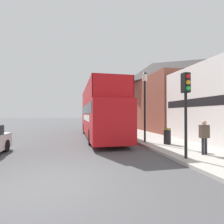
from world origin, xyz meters
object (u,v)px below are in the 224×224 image
Objects in this scene: parked_car_ahead_of_bus at (97,124)px; lamp_post_second at (113,105)px; traffic_signal at (186,96)px; tour_bus at (100,116)px; lamp_post_nearest at (145,93)px; pedestrian_second at (204,134)px; litter_bin at (167,136)px.

lamp_post_second is (1.46, -3.65, 2.41)m from parked_car_ahead_of_bus.
traffic_signal is 13.36m from lamp_post_second.
tour_bus reaches higher than traffic_signal.
lamp_post_nearest is (0.06, 4.49, 0.63)m from traffic_signal.
lamp_post_nearest is at bearing 106.79° from pedestrian_second.
traffic_signal is 3.72× the size of litter_bin.
litter_bin is (3.52, -4.95, -1.24)m from tour_bus.
tour_bus is 2.36× the size of lamp_post_nearest.
lamp_post_second reaches higher than traffic_signal.
tour_bus is 6.20m from litter_bin.
parked_car_ahead_of_bus is 1.13× the size of traffic_signal.
parked_car_ahead_of_bus reaches higher than litter_bin.
lamp_post_second is 10.34m from litter_bin.
parked_car_ahead_of_bus is 0.86× the size of lamp_post_nearest.
lamp_post_second is at bearing 65.35° from tour_bus.
litter_bin is (2.61, -13.62, -0.06)m from parked_car_ahead_of_bus.
traffic_signal is at bearing -90.78° from lamp_post_nearest.
parked_car_ahead_of_bus is 2.60× the size of pedestrian_second.
pedestrian_second reaches higher than parked_car_ahead_of_bus.
lamp_post_second is at bearing 95.97° from pedestrian_second.
pedestrian_second is 4.83m from lamp_post_nearest.
parked_car_ahead_of_bus is 17.20m from traffic_signal.
tour_bus is 8.72m from traffic_signal.
tour_bus is 7.10× the size of pedestrian_second.
tour_bus reaches higher than parked_car_ahead_of_bus.
lamp_post_nearest is at bearing -56.48° from tour_bus.
parked_car_ahead_of_bus is 13.87m from litter_bin.
parked_car_ahead_of_bus is at bearing 100.86° from litter_bin.
traffic_signal is (-1.28, -0.44, 1.72)m from pedestrian_second.
parked_car_ahead_of_bus is 16.80m from pedestrian_second.
traffic_signal is 0.85× the size of lamp_post_second.
tour_bus is at bearing 106.27° from traffic_signal.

